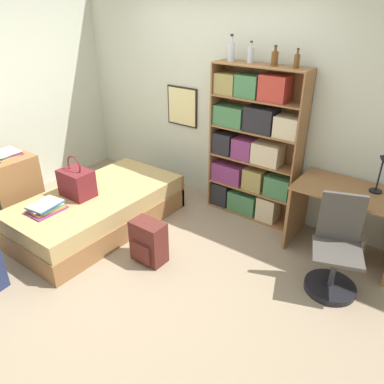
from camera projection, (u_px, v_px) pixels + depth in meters
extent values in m
plane|color=gray|center=(141.00, 245.00, 4.11)|extent=(14.00, 14.00, 0.00)
cube|color=beige|center=(220.00, 100.00, 4.59)|extent=(10.00, 0.06, 2.60)
cube|color=black|center=(182.00, 106.00, 4.93)|extent=(0.48, 0.02, 0.51)
cube|color=beige|center=(182.00, 107.00, 4.92)|extent=(0.44, 0.01, 0.47)
cube|color=beige|center=(6.00, 98.00, 4.68)|extent=(0.06, 10.00, 2.60)
cube|color=olive|center=(99.00, 217.00, 4.40)|extent=(1.03, 1.95, 0.25)
cube|color=tan|center=(97.00, 200.00, 4.30)|extent=(1.00, 1.92, 0.19)
cube|color=olive|center=(153.00, 181.00, 5.04)|extent=(1.03, 0.04, 0.44)
cube|color=maroon|center=(77.00, 183.00, 4.14)|extent=(0.37, 0.26, 0.31)
torus|color=maroon|center=(74.00, 165.00, 4.04)|extent=(0.22, 0.02, 0.22)
cube|color=#7A336B|center=(47.00, 210.00, 3.90)|extent=(0.27, 0.36, 0.02)
cube|color=gold|center=(46.00, 208.00, 3.90)|extent=(0.26, 0.33, 0.02)
cube|color=#427A4C|center=(47.00, 207.00, 3.90)|extent=(0.25, 0.27, 0.01)
cube|color=silver|center=(46.00, 205.00, 3.90)|extent=(0.25, 0.35, 0.01)
cube|color=#334C84|center=(45.00, 205.00, 3.89)|extent=(0.29, 0.35, 0.01)
cube|color=beige|center=(45.00, 204.00, 3.89)|extent=(0.27, 0.35, 0.01)
cube|color=olive|center=(11.00, 189.00, 4.42)|extent=(0.55, 0.54, 0.81)
cube|color=#99894C|center=(4.00, 156.00, 4.24)|extent=(0.30, 0.32, 0.01)
cube|color=#7A336B|center=(6.00, 154.00, 4.25)|extent=(0.25, 0.30, 0.01)
cube|color=#427A4C|center=(6.00, 154.00, 4.24)|extent=(0.25, 0.31, 0.01)
cube|color=silver|center=(5.00, 152.00, 4.24)|extent=(0.24, 0.28, 0.02)
cube|color=olive|center=(216.00, 137.00, 4.59)|extent=(0.02, 0.29, 1.80)
cube|color=olive|center=(299.00, 156.00, 4.02)|extent=(0.02, 0.29, 1.80)
cube|color=olive|center=(260.00, 143.00, 4.41)|extent=(1.08, 0.01, 1.80)
cube|color=olive|center=(249.00, 212.00, 4.72)|extent=(1.05, 0.29, 0.02)
cube|color=olive|center=(251.00, 188.00, 4.56)|extent=(1.05, 0.29, 0.02)
cube|color=olive|center=(254.00, 160.00, 4.39)|extent=(1.05, 0.29, 0.02)
cube|color=olive|center=(256.00, 131.00, 4.22)|extent=(1.05, 0.29, 0.02)
cube|color=olive|center=(259.00, 99.00, 4.06)|extent=(1.05, 0.29, 0.02)
cube|color=olive|center=(261.00, 65.00, 3.90)|extent=(1.05, 0.29, 0.02)
cube|color=#232328|center=(222.00, 193.00, 4.85)|extent=(0.23, 0.22, 0.30)
cube|color=#427A4C|center=(244.00, 202.00, 4.69)|extent=(0.37, 0.22, 0.25)
cube|color=beige|center=(268.00, 208.00, 4.50)|extent=(0.23, 0.22, 0.30)
cube|color=#7A336B|center=(229.00, 172.00, 4.66)|extent=(0.40, 0.22, 0.23)
cube|color=#99894C|center=(255.00, 179.00, 4.46)|extent=(0.25, 0.22, 0.26)
cube|color=#427A4C|center=(279.00, 186.00, 4.30)|extent=(0.30, 0.22, 0.24)
cube|color=#232328|center=(225.00, 143.00, 4.52)|extent=(0.24, 0.22, 0.26)
cube|color=#7A336B|center=(245.00, 148.00, 4.39)|extent=(0.25, 0.22, 0.24)
cube|color=beige|center=(268.00, 154.00, 4.23)|extent=(0.33, 0.22, 0.24)
cube|color=#427A4C|center=(231.00, 116.00, 4.33)|extent=(0.37, 0.22, 0.23)
cube|color=#232328|center=(261.00, 120.00, 4.12)|extent=(0.34, 0.22, 0.27)
cube|color=beige|center=(288.00, 127.00, 3.96)|extent=(0.27, 0.22, 0.23)
cube|color=#99894C|center=(228.00, 83.00, 4.20)|extent=(0.25, 0.22, 0.23)
cube|color=#427A4C|center=(249.00, 86.00, 4.05)|extent=(0.26, 0.22, 0.24)
cube|color=#B2382D|center=(275.00, 88.00, 3.88)|extent=(0.30, 0.22, 0.27)
cylinder|color=#B7BCC1|center=(231.00, 52.00, 4.04)|extent=(0.08, 0.08, 0.19)
cylinder|color=#B7BCC1|center=(232.00, 39.00, 3.98)|extent=(0.03, 0.03, 0.06)
cylinder|color=#232328|center=(232.00, 35.00, 3.96)|extent=(0.03, 0.03, 0.02)
cylinder|color=#B7BCC1|center=(251.00, 55.00, 3.94)|extent=(0.07, 0.07, 0.16)
cylinder|color=#B7BCC1|center=(251.00, 45.00, 3.89)|extent=(0.03, 0.03, 0.05)
cylinder|color=#232328|center=(252.00, 42.00, 3.88)|extent=(0.03, 0.03, 0.02)
cylinder|color=brown|center=(275.00, 59.00, 3.79)|extent=(0.07, 0.07, 0.14)
cylinder|color=brown|center=(276.00, 49.00, 3.75)|extent=(0.03, 0.03, 0.04)
cylinder|color=#232328|center=(276.00, 46.00, 3.73)|extent=(0.03, 0.03, 0.02)
cylinder|color=brown|center=(297.00, 61.00, 3.66)|extent=(0.06, 0.06, 0.13)
cylinder|color=brown|center=(298.00, 52.00, 3.62)|extent=(0.02, 0.02, 0.04)
cylinder|color=#232328|center=(298.00, 49.00, 3.60)|extent=(0.03, 0.03, 0.01)
cube|color=olive|center=(351.00, 191.00, 3.65)|extent=(1.04, 0.62, 0.02)
cube|color=olive|center=(297.00, 209.00, 4.09)|extent=(0.03, 0.58, 0.73)
cylinder|color=black|center=(375.00, 191.00, 3.60)|extent=(0.12, 0.12, 0.02)
cylinder|color=black|center=(380.00, 175.00, 3.53)|extent=(0.02, 0.02, 0.33)
cylinder|color=black|center=(330.00, 287.00, 3.47)|extent=(0.46, 0.46, 0.06)
cylinder|color=#333338|center=(333.00, 272.00, 3.38)|extent=(0.05, 0.05, 0.42)
cube|color=#47423D|center=(337.00, 252.00, 3.28)|extent=(0.54, 0.54, 0.03)
cube|color=#47423D|center=(341.00, 217.00, 3.33)|extent=(0.37, 0.17, 0.46)
cube|color=#56231E|center=(149.00, 241.00, 3.78)|extent=(0.35, 0.21, 0.45)
cube|color=#56231E|center=(141.00, 253.00, 3.72)|extent=(0.24, 0.03, 0.20)
cylinder|color=#B7B2A8|center=(351.00, 248.00, 3.81)|extent=(0.24, 0.24, 0.30)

